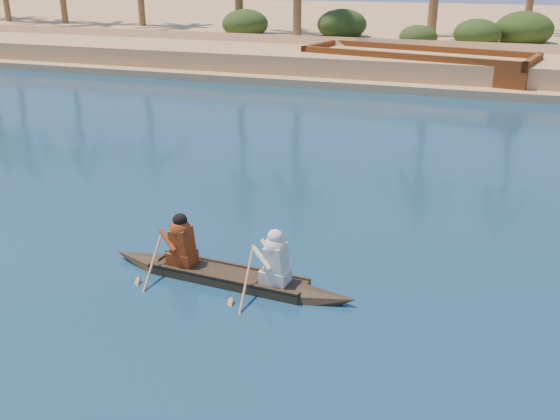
% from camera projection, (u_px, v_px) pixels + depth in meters
% --- Properties ---
extents(sandy_embankment, '(150.00, 51.00, 1.50)m').
position_uv_depth(sandy_embankment, '(361.00, 29.00, 52.25)').
color(sandy_embankment, tan).
rests_on(sandy_embankment, ground).
extents(shrub_cluster, '(100.00, 6.00, 2.40)m').
position_uv_depth(shrub_cluster, '(307.00, 40.00, 38.50)').
color(shrub_cluster, '#203D16').
rests_on(shrub_cluster, ground).
extents(canoe, '(5.01, 0.99, 1.37)m').
position_uv_depth(canoe, '(227.00, 268.00, 11.50)').
color(canoe, '#332A1C').
rests_on(canoe, ground).
extents(barge_mid, '(11.73, 5.91, 1.87)m').
position_uv_depth(barge_mid, '(416.00, 68.00, 31.26)').
color(barge_mid, '#623215').
rests_on(barge_mid, ground).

